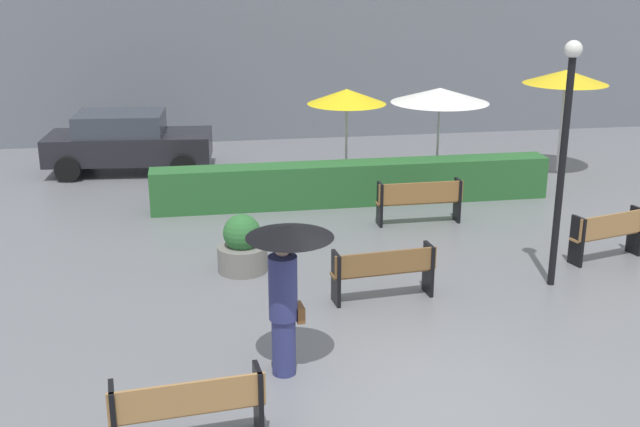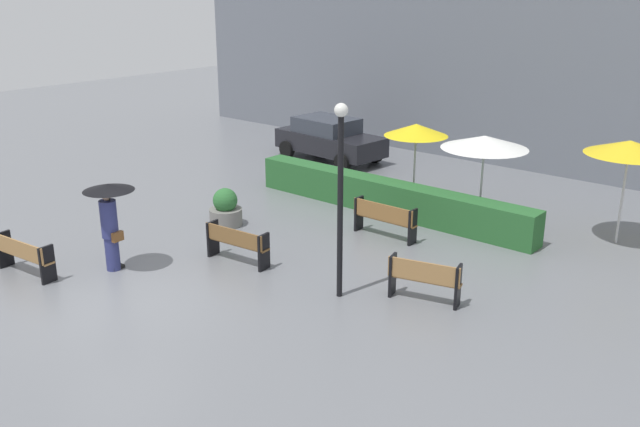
# 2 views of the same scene
# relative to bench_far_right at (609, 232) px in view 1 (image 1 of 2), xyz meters

# --- Properties ---
(ground_plane) EXTENTS (60.00, 60.00, 0.00)m
(ground_plane) POSITION_rel_bench_far_right_xyz_m (-4.82, -4.13, -0.54)
(ground_plane) COLOR slate
(bench_far_right) EXTENTS (1.55, 0.70, 0.92)m
(bench_far_right) POSITION_rel_bench_far_right_xyz_m (0.00, 0.00, 0.00)
(bench_far_right) COLOR #9E7242
(bench_far_right) RESTS_ON ground
(bench_back_row) EXTENTS (1.81, 0.36, 0.93)m
(bench_back_row) POSITION_rel_bench_far_right_xyz_m (-2.83, 2.59, 0.01)
(bench_back_row) COLOR olive
(bench_back_row) RESTS_ON ground
(bench_mid_center) EXTENTS (1.73, 0.53, 0.87)m
(bench_mid_center) POSITION_rel_bench_far_right_xyz_m (-4.51, -1.06, -0.02)
(bench_mid_center) COLOR brown
(bench_mid_center) RESTS_ON ground
(bench_near_left) EXTENTS (1.77, 0.54, 0.86)m
(bench_near_left) POSITION_rel_bench_far_right_xyz_m (-7.67, -4.66, -0.03)
(bench_near_left) COLOR #9E7242
(bench_near_left) RESTS_ON ground
(pedestrian_with_umbrella) EXTENTS (1.14, 1.14, 2.09)m
(pedestrian_with_umbrella) POSITION_rel_bench_far_right_xyz_m (-6.35, -3.18, 0.89)
(pedestrian_with_umbrella) COLOR navy
(pedestrian_with_umbrella) RESTS_ON ground
(planter_pot) EXTENTS (0.89, 0.89, 1.05)m
(planter_pot) POSITION_rel_bench_far_right_xyz_m (-6.68, 0.58, -0.10)
(planter_pot) COLOR slate
(planter_pot) RESTS_ON ground
(lamp_post) EXTENTS (0.28, 0.28, 4.12)m
(lamp_post) POSITION_rel_bench_far_right_xyz_m (-1.51, -0.91, 1.96)
(lamp_post) COLOR black
(lamp_post) RESTS_ON ground
(patio_umbrella_yellow) EXTENTS (1.87, 1.87, 2.42)m
(patio_umbrella_yellow) POSITION_rel_bench_far_right_xyz_m (-3.82, 5.52, 1.70)
(patio_umbrella_yellow) COLOR silver
(patio_umbrella_yellow) RESTS_ON ground
(patio_umbrella_white) EXTENTS (2.36, 2.36, 2.41)m
(patio_umbrella_white) POSITION_rel_bench_far_right_xyz_m (-1.57, 5.41, 1.69)
(patio_umbrella_white) COLOR silver
(patio_umbrella_white) RESTS_ON ground
(patio_umbrella_yellow_far) EXTENTS (2.13, 2.13, 2.67)m
(patio_umbrella_yellow_far) POSITION_rel_bench_far_right_xyz_m (1.95, 6.10, 1.95)
(patio_umbrella_yellow_far) COLOR silver
(patio_umbrella_yellow_far) RESTS_ON ground
(hedge_strip) EXTENTS (9.07, 0.70, 0.96)m
(hedge_strip) POSITION_rel_bench_far_right_xyz_m (-3.90, 4.27, -0.07)
(hedge_strip) COLOR #28602D
(hedge_strip) RESTS_ON ground
(parked_car) EXTENTS (4.33, 2.24, 1.57)m
(parked_car) POSITION_rel_bench_far_right_xyz_m (-9.13, 8.02, 0.27)
(parked_car) COLOR black
(parked_car) RESTS_ON ground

